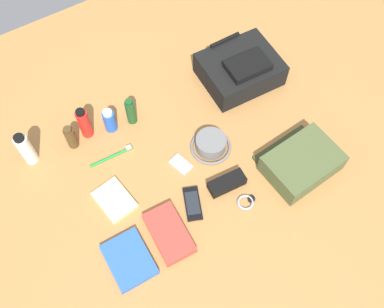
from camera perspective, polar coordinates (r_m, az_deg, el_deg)
The scene contains 17 objects.
ground_plane at distance 1.71m, azimuth -0.00°, elevation -0.85°, with size 2.64×2.02×0.02m, color #A26F3A.
backpack at distance 1.89m, azimuth 6.24°, elevation 10.87°, with size 0.32×0.27×0.14m.
toiletry_pouch at distance 1.70m, azimuth 13.93°, elevation -1.06°, with size 0.28×0.25×0.09m.
bucket_hat at distance 1.71m, azimuth 2.45°, elevation 1.27°, with size 0.16×0.16×0.06m.
toothpaste_tube at distance 1.75m, azimuth -20.67°, elevation 0.62°, with size 0.05×0.05×0.16m.
cologne_bottle at distance 1.75m, azimuth -15.38°, elevation 2.11°, with size 0.04×0.04×0.12m.
sunscreen_spray at distance 1.75m, azimuth -13.75°, elevation 3.90°, with size 0.05×0.05×0.15m.
deodorant_spray at distance 1.76m, azimuth -10.60°, elevation 4.29°, with size 0.05×0.05×0.11m.
shampoo_bottle at distance 1.76m, azimuth -7.92°, elevation 5.47°, with size 0.04×0.04×0.13m.
paperback_novel at distance 1.56m, azimuth -8.14°, elevation -13.36°, with size 0.14×0.18×0.02m.
travel_guidebook at distance 1.57m, azimuth -2.98°, elevation -10.19°, with size 0.13×0.21×0.03m.
cell_phone at distance 1.61m, azimuth 0.08°, elevation -6.43°, with size 0.10×0.14×0.01m.
media_player at distance 1.69m, azimuth -1.52°, elevation -1.26°, with size 0.07×0.09×0.01m.
wristwatch at distance 1.63m, azimuth 7.03°, elevation -6.16°, with size 0.07×0.06×0.01m.
toothbrush at distance 1.73m, azimuth -10.06°, elevation -0.18°, with size 0.18×0.02×0.02m.
notepad at distance 1.64m, azimuth -10.04°, elevation -5.79°, with size 0.11×0.15×0.02m, color beige.
sunglasses_case at distance 1.64m, azimuth 4.52°, elevation -3.77°, with size 0.14×0.06×0.04m, color black.
Camera 1 is at (-0.42, -0.69, 1.50)m, focal length 41.28 mm.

